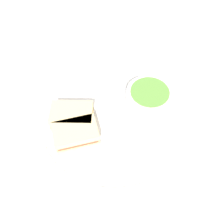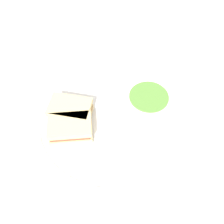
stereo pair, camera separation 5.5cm
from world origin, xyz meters
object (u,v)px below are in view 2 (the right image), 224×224
soup_bowl (147,107)px  spoon (105,88)px  sandwich_half_near (70,110)px  sandwich_half_far (70,128)px

soup_bowl → spoon: (-0.10, 0.06, -0.03)m
soup_bowl → sandwich_half_near: soup_bowl is taller
soup_bowl → sandwich_half_near: 0.16m
soup_bowl → sandwich_half_near: bearing=-170.8°
spoon → sandwich_half_far: bearing=63.5°
soup_bowl → sandwich_half_far: soup_bowl is taller
sandwich_half_near → soup_bowl: bearing=9.2°
soup_bowl → sandwich_half_far: bearing=-154.8°
soup_bowl → spoon: 0.12m
spoon → sandwich_half_near: bearing=49.0°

